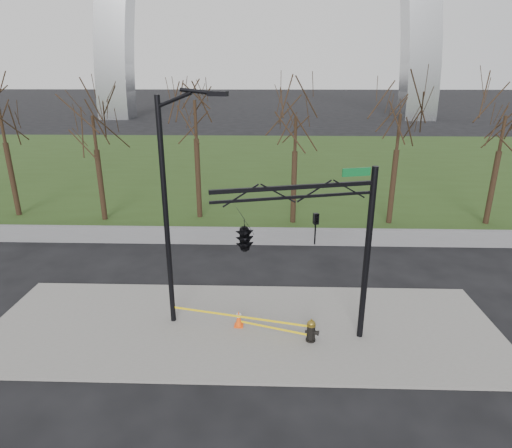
{
  "coord_description": "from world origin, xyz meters",
  "views": [
    {
      "loc": [
        0.87,
        -13.14,
        8.59
      ],
      "look_at": [
        0.39,
        2.0,
        3.25
      ],
      "focal_mm": 29.92,
      "sensor_mm": 36.0,
      "label": 1
    }
  ],
  "objects_px": {
    "street_light": "(171,200)",
    "traffic_signal_mast": "(270,233)",
    "traffic_cone": "(239,318)",
    "fire_hydrant": "(311,331)"
  },
  "relations": [
    {
      "from": "fire_hydrant",
      "to": "traffic_signal_mast",
      "type": "height_order",
      "value": "traffic_signal_mast"
    },
    {
      "from": "traffic_cone",
      "to": "traffic_signal_mast",
      "type": "height_order",
      "value": "traffic_signal_mast"
    },
    {
      "from": "fire_hydrant",
      "to": "traffic_signal_mast",
      "type": "xyz_separation_m",
      "value": [
        -1.43,
        -0.49,
        3.67
      ]
    },
    {
      "from": "fire_hydrant",
      "to": "street_light",
      "type": "height_order",
      "value": "street_light"
    },
    {
      "from": "traffic_cone",
      "to": "street_light",
      "type": "xyz_separation_m",
      "value": [
        -2.19,
        0.24,
        4.29
      ]
    },
    {
      "from": "fire_hydrant",
      "to": "street_light",
      "type": "bearing_deg",
      "value": -174.28
    },
    {
      "from": "traffic_cone",
      "to": "traffic_signal_mast",
      "type": "xyz_separation_m",
      "value": [
        1.06,
        -1.3,
        3.74
      ]
    },
    {
      "from": "traffic_cone",
      "to": "street_light",
      "type": "relative_size",
      "value": 0.07
    },
    {
      "from": "street_light",
      "to": "traffic_cone",
      "type": "bearing_deg",
      "value": 9.65
    },
    {
      "from": "street_light",
      "to": "traffic_signal_mast",
      "type": "bearing_deg",
      "value": -9.4
    }
  ]
}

